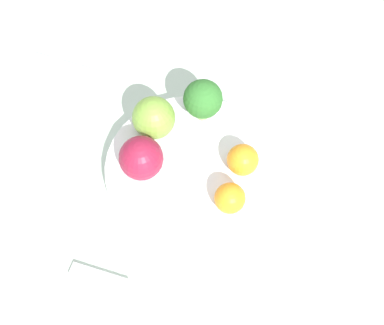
# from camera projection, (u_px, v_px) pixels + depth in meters

# --- Properties ---
(ground_plane) EXTENTS (6.00, 6.00, 0.00)m
(ground_plane) POSITION_uv_depth(u_px,v_px,m) (192.00, 184.00, 0.73)
(ground_plane) COLOR gray
(table_surface) EXTENTS (1.20, 1.20, 0.02)m
(table_surface) POSITION_uv_depth(u_px,v_px,m) (192.00, 181.00, 0.72)
(table_surface) COLOR #B2C6B2
(table_surface) RESTS_ON ground_plane
(bowl) EXTENTS (0.22, 0.22, 0.03)m
(bowl) POSITION_uv_depth(u_px,v_px,m) (192.00, 172.00, 0.70)
(bowl) COLOR white
(bowl) RESTS_ON table_surface
(broccoli) EXTENTS (0.05, 0.05, 0.06)m
(broccoli) POSITION_uv_depth(u_px,v_px,m) (203.00, 99.00, 0.69)
(broccoli) COLOR #8CB76B
(broccoli) RESTS_ON bowl
(apple_red) EXTENTS (0.06, 0.06, 0.06)m
(apple_red) POSITION_uv_depth(u_px,v_px,m) (154.00, 118.00, 0.69)
(apple_red) COLOR olive
(apple_red) RESTS_ON bowl
(apple_green) EXTENTS (0.06, 0.06, 0.06)m
(apple_green) POSITION_uv_depth(u_px,v_px,m) (141.00, 158.00, 0.66)
(apple_green) COLOR maroon
(apple_green) RESTS_ON bowl
(orange_front) EXTENTS (0.04, 0.04, 0.04)m
(orange_front) POSITION_uv_depth(u_px,v_px,m) (243.00, 160.00, 0.66)
(orange_front) COLOR orange
(orange_front) RESTS_ON bowl
(orange_back) EXTENTS (0.04, 0.04, 0.04)m
(orange_back) POSITION_uv_depth(u_px,v_px,m) (230.00, 198.00, 0.64)
(orange_back) COLOR orange
(orange_back) RESTS_ON bowl
(napkin) EXTENTS (0.15, 0.17, 0.01)m
(napkin) POSITION_uv_depth(u_px,v_px,m) (46.00, 101.00, 0.77)
(napkin) COLOR silver
(napkin) RESTS_ON table_surface
(spoon) EXTENTS (0.07, 0.03, 0.01)m
(spoon) POSITION_uv_depth(u_px,v_px,m) (99.00, 277.00, 0.64)
(spoon) COLOR silver
(spoon) RESTS_ON table_surface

